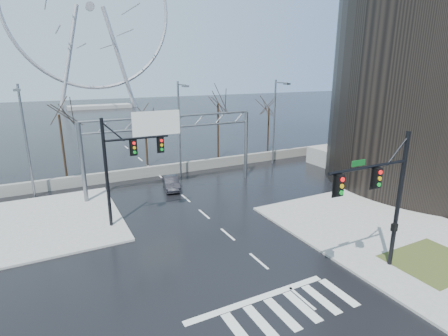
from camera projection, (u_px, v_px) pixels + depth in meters
ground at (259, 261)px, 21.03m from camera, size 260.00×260.00×0.00m
sidewalk_right_ext at (353, 217)px, 27.16m from camera, size 12.00×10.00×0.15m
sidewalk_far at (50, 221)px, 26.38m from camera, size 10.00×12.00×0.15m
grass_strip at (432, 261)px, 20.71m from camera, size 5.00×4.00×0.02m
tower_podium at (432, 160)px, 40.46m from camera, size 22.00×18.00×2.00m
barrier_wall at (159, 170)px, 37.97m from camera, size 52.00×0.50×1.10m
signal_mast_near at (384, 192)px, 18.54m from camera, size 5.52×0.41×8.00m
signal_mast_far at (122, 162)px, 24.77m from camera, size 4.72×0.41×8.00m
sign_gantry at (169, 136)px, 32.24m from camera, size 16.36×0.40×7.60m
streetlight_left at (25, 134)px, 29.62m from camera, size 0.50×2.55×10.00m
streetlight_mid at (180, 122)px, 35.83m from camera, size 0.50×2.55×10.00m
streetlight_right at (276, 116)px, 41.16m from camera, size 0.50×2.55×10.00m
tree_left at (60, 122)px, 35.49m from camera, size 3.75×3.75×7.50m
tree_center at (145, 123)px, 40.55m from camera, size 3.25×3.25×6.50m
tree_right at (218, 111)px, 43.41m from camera, size 3.90×3.90×7.80m
tree_far_right at (269, 113)px, 47.60m from camera, size 3.40×3.40×6.80m
ferris_wheel at (91, 14)px, 97.28m from camera, size 45.00×6.00×50.91m
car at (171, 183)px, 33.57m from camera, size 2.06×3.97×1.25m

